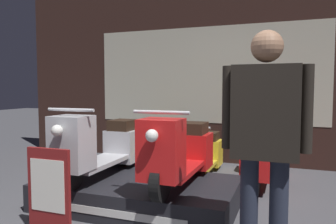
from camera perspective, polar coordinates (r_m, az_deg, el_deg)
name	(u,v)px	position (r m, az deg, el deg)	size (l,w,h in m)	color
shop_wall_back	(206,73)	(5.93, 6.62, 6.84)	(7.47, 0.09, 3.20)	#331E19
display_platform	(139,193)	(3.79, -5.07, -13.87)	(2.14, 1.21, 0.30)	black
scooter_display_left	(102,146)	(3.90, -11.48, -5.91)	(0.53, 1.56, 0.83)	black
scooter_display_right	(180,152)	(3.50, 2.18, -6.99)	(0.53, 1.56, 0.83)	black
scooter_backrow_0	(149,150)	(5.18, -3.41, -6.66)	(0.53, 1.56, 0.83)	black
scooter_backrow_1	(201,154)	(4.91, 5.74, -7.28)	(0.53, 1.56, 0.83)	black
scooter_backrow_2	(260,158)	(4.78, 15.71, -7.75)	(0.53, 1.56, 0.83)	black
person_right_browsing	(265,130)	(2.41, 16.58, -2.95)	(0.62, 0.25, 1.72)	#232838
price_sign_board	(49,191)	(3.20, -20.02, -12.82)	(0.44, 0.04, 0.79)	maroon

